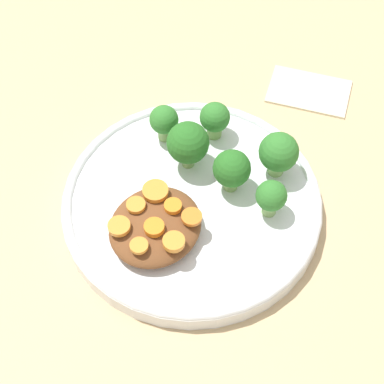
# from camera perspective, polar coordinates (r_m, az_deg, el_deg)

# --- Properties ---
(ground_plane) EXTENTS (4.00, 4.00, 0.00)m
(ground_plane) POSITION_cam_1_polar(r_m,az_deg,el_deg) (0.72, 0.00, -1.66)
(ground_plane) COLOR tan
(plate) EXTENTS (0.28, 0.28, 0.03)m
(plate) POSITION_cam_1_polar(r_m,az_deg,el_deg) (0.70, 0.00, -1.03)
(plate) COLOR white
(plate) RESTS_ON ground_plane
(stew_mound) EXTENTS (0.09, 0.10, 0.03)m
(stew_mound) POSITION_cam_1_polar(r_m,az_deg,el_deg) (0.66, -3.29, -3.06)
(stew_mound) COLOR brown
(stew_mound) RESTS_ON plate
(broccoli_floret_0) EXTENTS (0.04, 0.04, 0.05)m
(broccoli_floret_0) POSITION_cam_1_polar(r_m,az_deg,el_deg) (0.68, 3.55, 2.02)
(broccoli_floret_0) COLOR #759E51
(broccoli_floret_0) RESTS_ON plate
(broccoli_floret_1) EXTENTS (0.03, 0.03, 0.05)m
(broccoli_floret_1) POSITION_cam_1_polar(r_m,az_deg,el_deg) (0.73, -2.50, 6.31)
(broccoli_floret_1) COLOR #7FA85B
(broccoli_floret_1) RESTS_ON plate
(broccoli_floret_2) EXTENTS (0.04, 0.04, 0.06)m
(broccoli_floret_2) POSITION_cam_1_polar(r_m,az_deg,el_deg) (0.70, 7.70, 3.46)
(broccoli_floret_2) COLOR #7FA85B
(broccoli_floret_2) RESTS_ON plate
(broccoli_floret_3) EXTENTS (0.03, 0.03, 0.05)m
(broccoli_floret_3) POSITION_cam_1_polar(r_m,az_deg,el_deg) (0.73, 2.04, 6.53)
(broccoli_floret_3) COLOR #759E51
(broccoli_floret_3) RESTS_ON plate
(broccoli_floret_4) EXTENTS (0.05, 0.05, 0.06)m
(broccoli_floret_4) POSITION_cam_1_polar(r_m,az_deg,el_deg) (0.70, -0.36, 4.35)
(broccoli_floret_4) COLOR #7FA85B
(broccoli_floret_4) RESTS_ON plate
(broccoli_floret_5) EXTENTS (0.03, 0.03, 0.05)m
(broccoli_floret_5) POSITION_cam_1_polar(r_m,az_deg,el_deg) (0.67, 7.05, -0.44)
(broccoli_floret_5) COLOR #7FA85B
(broccoli_floret_5) RESTS_ON plate
(carrot_slice_0) EXTENTS (0.02, 0.02, 0.00)m
(carrot_slice_0) POSITION_cam_1_polar(r_m,az_deg,el_deg) (0.65, -0.03, -2.23)
(carrot_slice_0) COLOR orange
(carrot_slice_0) RESTS_ON stew_mound
(carrot_slice_1) EXTENTS (0.02, 0.02, 0.01)m
(carrot_slice_1) POSITION_cam_1_polar(r_m,az_deg,el_deg) (0.65, -3.68, -2.97)
(carrot_slice_1) COLOR orange
(carrot_slice_1) RESTS_ON stew_mound
(carrot_slice_2) EXTENTS (0.02, 0.02, 0.01)m
(carrot_slice_2) POSITION_cam_1_polar(r_m,az_deg,el_deg) (0.65, -6.50, -3.04)
(carrot_slice_2) COLOR orange
(carrot_slice_2) RESTS_ON stew_mound
(carrot_slice_3) EXTENTS (0.02, 0.02, 0.01)m
(carrot_slice_3) POSITION_cam_1_polar(r_m,az_deg,el_deg) (0.64, -1.63, -4.44)
(carrot_slice_3) COLOR orange
(carrot_slice_3) RESTS_ON stew_mound
(carrot_slice_4) EXTENTS (0.02, 0.02, 0.01)m
(carrot_slice_4) POSITION_cam_1_polar(r_m,az_deg,el_deg) (0.66, -1.80, -1.20)
(carrot_slice_4) COLOR orange
(carrot_slice_4) RESTS_ON stew_mound
(carrot_slice_5) EXTENTS (0.03, 0.03, 0.01)m
(carrot_slice_5) POSITION_cam_1_polar(r_m,az_deg,el_deg) (0.67, -3.28, 0.09)
(carrot_slice_5) COLOR orange
(carrot_slice_5) RESTS_ON stew_mound
(carrot_slice_6) EXTENTS (0.02, 0.02, 0.00)m
(carrot_slice_6) POSITION_cam_1_polar(r_m,az_deg,el_deg) (0.64, -5.02, -4.60)
(carrot_slice_6) COLOR orange
(carrot_slice_6) RESTS_ON stew_mound
(carrot_slice_7) EXTENTS (0.02, 0.02, 0.00)m
(carrot_slice_7) POSITION_cam_1_polar(r_m,az_deg,el_deg) (0.66, -5.01, -1.16)
(carrot_slice_7) COLOR orange
(carrot_slice_7) RESTS_ON stew_mound
(napkin) EXTENTS (0.12, 0.09, 0.01)m
(napkin) POSITION_cam_1_polar(r_m,az_deg,el_deg) (0.84, 10.36, 8.87)
(napkin) COLOR beige
(napkin) RESTS_ON ground_plane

